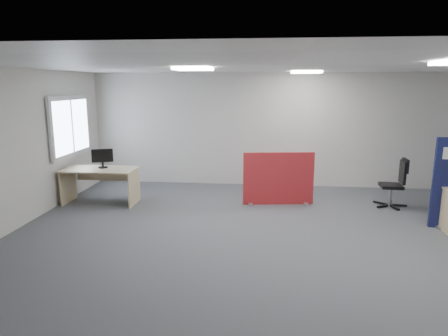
# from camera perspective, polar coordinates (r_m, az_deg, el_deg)

# --- Properties ---
(floor) EXTENTS (9.00, 9.00, 0.00)m
(floor) POSITION_cam_1_polar(r_m,az_deg,el_deg) (6.56, 8.35, -9.93)
(floor) COLOR #56585E
(floor) RESTS_ON ground
(ceiling) EXTENTS (9.00, 7.00, 0.02)m
(ceiling) POSITION_cam_1_polar(r_m,az_deg,el_deg) (6.11, 9.12, 14.32)
(ceiling) COLOR white
(ceiling) RESTS_ON wall_back
(wall_back) EXTENTS (9.00, 0.02, 2.70)m
(wall_back) POSITION_cam_1_polar(r_m,az_deg,el_deg) (9.66, 7.81, 5.36)
(wall_back) COLOR silver
(wall_back) RESTS_ON floor
(wall_front) EXTENTS (9.00, 0.02, 2.70)m
(wall_front) POSITION_cam_1_polar(r_m,az_deg,el_deg) (2.82, 11.87, -10.68)
(wall_front) COLOR silver
(wall_front) RESTS_ON floor
(wall_left) EXTENTS (0.02, 7.00, 2.70)m
(wall_left) POSITION_cam_1_polar(r_m,az_deg,el_deg) (7.48, -28.24, 2.20)
(wall_left) COLOR silver
(wall_left) RESTS_ON floor
(window) EXTENTS (0.06, 1.70, 1.30)m
(window) POSITION_cam_1_polar(r_m,az_deg,el_deg) (9.13, -21.03, 5.58)
(window) COLOR white
(window) RESTS_ON wall_left
(ceiling_lights) EXTENTS (4.10, 4.10, 0.04)m
(ceiling_lights) POSITION_cam_1_polar(r_m,az_deg,el_deg) (6.80, 11.71, 13.71)
(ceiling_lights) COLOR white
(ceiling_lights) RESTS_ON ceiling
(red_divider) EXTENTS (1.44, 0.30, 1.08)m
(red_divider) POSITION_cam_1_polar(r_m,az_deg,el_deg) (8.21, 7.79, -1.60)
(red_divider) COLOR maroon
(red_divider) RESTS_ON floor
(second_desk) EXTENTS (1.48, 0.74, 0.73)m
(second_desk) POSITION_cam_1_polar(r_m,az_deg,el_deg) (8.64, -17.16, -1.23)
(second_desk) COLOR beige
(second_desk) RESTS_ON floor
(monitor_second) EXTENTS (0.42, 0.20, 0.39)m
(monitor_second) POSITION_cam_1_polar(r_m,az_deg,el_deg) (8.61, -16.98, 1.45)
(monitor_second) COLOR black
(monitor_second) RESTS_ON second_desk
(office_chair) EXTENTS (0.63, 0.65, 0.97)m
(office_chair) POSITION_cam_1_polar(r_m,az_deg,el_deg) (8.67, 23.46, -1.61)
(office_chair) COLOR black
(office_chair) RESTS_ON floor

